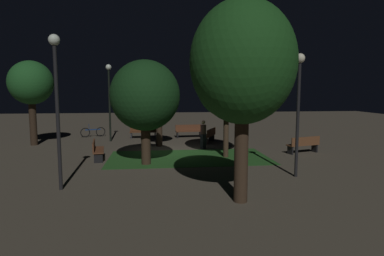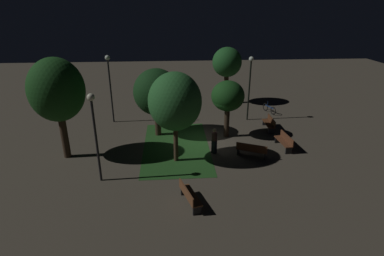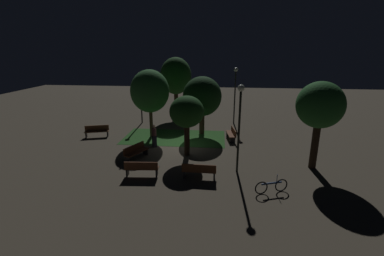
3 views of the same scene
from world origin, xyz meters
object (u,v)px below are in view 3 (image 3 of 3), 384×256
at_px(tree_back_right, 150,91).
at_px(lamp_post_plaza_east, 240,115).
at_px(bench_near_trees, 136,151).
at_px(pedestrian, 154,135).
at_px(tree_right_canopy, 202,97).
at_px(tree_left_canopy, 320,106).
at_px(tree_near_wall, 176,76).
at_px(lamp_post_path_center, 140,89).
at_px(bench_path_side, 199,170).
at_px(bench_lawn_edge, 142,168).
at_px(bench_front_left, 97,131).
at_px(tree_lawn_side, 187,112).
at_px(lamp_post_plaza_west, 235,86).
at_px(bicycle, 271,186).
at_px(bench_back_row, 232,134).

distance_m(tree_back_right, lamp_post_plaza_east, 8.48).
xyz_separation_m(tree_back_right, lamp_post_plaza_east, (6.29, -5.68, -0.27)).
height_order(bench_near_trees, pedestrian, pedestrian).
bearing_deg(tree_right_canopy, tree_left_canopy, -40.84).
bearing_deg(lamp_post_plaza_east, tree_left_canopy, 12.31).
height_order(tree_near_wall, lamp_post_path_center, tree_near_wall).
distance_m(tree_back_right, tree_right_canopy, 4.05).
height_order(tree_back_right, pedestrian, tree_back_right).
relative_size(tree_right_canopy, pedestrian, 2.85).
xyz_separation_m(tree_back_right, pedestrian, (0.78, -2.31, -2.70)).
bearing_deg(bench_path_side, tree_back_right, 121.99).
distance_m(bench_lawn_edge, bench_front_left, 8.29).
relative_size(tree_back_right, tree_lawn_side, 1.34).
height_order(lamp_post_path_center, pedestrian, lamp_post_path_center).
height_order(bench_front_left, lamp_post_plaza_west, lamp_post_plaza_west).
distance_m(bench_front_left, bench_near_trees, 5.86).
height_order(tree_left_canopy, lamp_post_path_center, tree_left_canopy).
bearing_deg(tree_right_canopy, pedestrian, -131.70).
height_order(bench_path_side, bench_near_trees, same).
bearing_deg(bench_path_side, bench_front_left, 143.29).
bearing_deg(bench_path_side, lamp_post_plaza_east, 28.37).
height_order(tree_left_canopy, pedestrian, tree_left_canopy).
height_order(tree_lawn_side, tree_near_wall, tree_near_wall).
height_order(bench_lawn_edge, bench_front_left, same).
distance_m(tree_back_right, pedestrian, 3.64).
bearing_deg(tree_lawn_side, bicycle, -43.87).
bearing_deg(tree_near_wall, bench_near_trees, -94.47).
xyz_separation_m(tree_back_right, lamp_post_plaza_west, (6.56, 4.60, -0.17)).
bearing_deg(bench_back_row, bicycle, -78.44).
height_order(tree_lawn_side, lamp_post_plaza_west, lamp_post_plaza_west).
bearing_deg(bench_near_trees, tree_lawn_side, 17.07).
height_order(bench_back_row, tree_right_canopy, tree_right_canopy).
bearing_deg(tree_left_canopy, bench_near_trees, 178.38).
distance_m(lamp_post_plaza_west, pedestrian, 9.36).
relative_size(bench_back_row, tree_lawn_side, 0.48).
xyz_separation_m(lamp_post_plaza_west, lamp_post_plaza_east, (-0.27, -10.29, -0.10)).
height_order(tree_near_wall, lamp_post_plaza_east, tree_near_wall).
relative_size(bench_back_row, lamp_post_plaza_east, 0.38).
xyz_separation_m(bench_front_left, tree_near_wall, (5.17, 6.88, 3.55)).
bearing_deg(bicycle, bench_front_left, 148.32).
bearing_deg(tree_near_wall, bench_front_left, -126.91).
relative_size(bench_lawn_edge, bench_near_trees, 1.00).
distance_m(bench_front_left, tree_left_canopy, 15.78).
bearing_deg(lamp_post_plaza_west, bench_lawn_edge, -115.43).
distance_m(bench_path_side, bench_near_trees, 4.77).
distance_m(bench_back_row, tree_near_wall, 9.12).
bearing_deg(tree_left_canopy, bench_back_row, 134.07).
relative_size(bench_near_trees, lamp_post_plaza_west, 0.36).
distance_m(bench_near_trees, bicycle, 8.42).
distance_m(bench_back_row, tree_back_right, 6.91).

